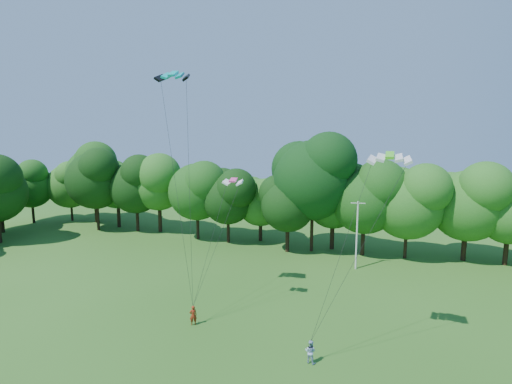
% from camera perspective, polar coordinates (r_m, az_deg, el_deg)
% --- Properties ---
extents(utility_pole, '(1.49, 0.29, 7.45)m').
position_cam_1_polar(utility_pole, '(44.41, 14.21, -5.89)').
color(utility_pole, silver).
rests_on(utility_pole, ground).
extents(kite_flyer_left, '(0.68, 0.63, 1.56)m').
position_cam_1_polar(kite_flyer_left, '(32.59, -8.97, -17.00)').
color(kite_flyer_left, maroon).
rests_on(kite_flyer_left, ground).
extents(kite_flyer_right, '(0.86, 0.73, 1.54)m').
position_cam_1_polar(kite_flyer_right, '(27.97, 7.77, -21.65)').
color(kite_flyer_right, '#9EB7DB').
rests_on(kite_flyer_right, ground).
extents(kite_teal, '(2.78, 1.55, 0.60)m').
position_cam_1_polar(kite_teal, '(33.26, -11.75, 16.22)').
color(kite_teal, '#05ABAA').
rests_on(kite_teal, ground).
extents(kite_green, '(2.66, 1.24, 0.47)m').
position_cam_1_polar(kite_green, '(26.55, 18.57, 5.00)').
color(kite_green, '#4DDF21').
rests_on(kite_green, ground).
extents(kite_pink, '(1.68, 0.92, 0.31)m').
position_cam_1_polar(kite_pink, '(31.99, -3.28, 1.72)').
color(kite_pink, '#EA4191').
rests_on(kite_pink, ground).
extents(tree_back_west, '(7.60, 7.60, 11.06)m').
position_cam_1_polar(tree_back_west, '(64.75, -19.25, 1.22)').
color(tree_back_west, '#351C15').
rests_on(tree_back_west, ground).
extents(tree_back_center, '(10.69, 10.69, 15.55)m').
position_cam_1_polar(tree_back_center, '(48.85, 8.15, 2.61)').
color(tree_back_center, black).
rests_on(tree_back_center, ground).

